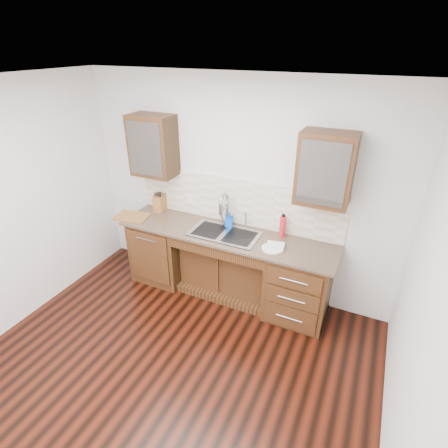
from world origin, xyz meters
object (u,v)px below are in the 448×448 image
at_px(water_bottle, 283,227).
at_px(knife_block, 160,203).
at_px(soap_bottle, 229,220).
at_px(cutting_board, 132,217).
at_px(plate, 272,248).

distance_m(water_bottle, knife_block, 1.72).
bearing_deg(water_bottle, soap_bottle, -177.09).
relative_size(soap_bottle, cutting_board, 0.46).
distance_m(soap_bottle, cutting_board, 1.31).
height_order(water_bottle, plate, water_bottle).
height_order(water_bottle, knife_block, water_bottle).
bearing_deg(knife_block, water_bottle, -6.00).
distance_m(soap_bottle, plate, 0.72).
distance_m(soap_bottle, water_bottle, 0.68).
bearing_deg(water_bottle, knife_block, 179.82).
bearing_deg(plate, water_bottle, 87.54).
relative_size(plate, cutting_board, 0.58).
height_order(plate, cutting_board, cutting_board).
bearing_deg(water_bottle, cutting_board, -170.12).
relative_size(water_bottle, knife_block, 1.19).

